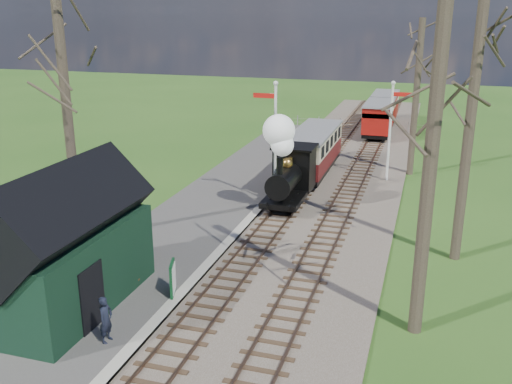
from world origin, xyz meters
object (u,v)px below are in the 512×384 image
at_px(semaphore_near, 274,135).
at_px(locomotive, 288,166).
at_px(bench, 118,282).
at_px(person, 106,319).
at_px(coach, 313,150).
at_px(station_shed, 65,246).
at_px(red_carriage_a, 378,118).
at_px(sign_board, 173,278).
at_px(red_carriage_b, 385,107).
at_px(semaphore_far, 392,124).

distance_m(semaphore_near, locomotive, 1.64).
bearing_deg(bench, person, -65.91).
bearing_deg(coach, station_shed, -103.44).
distance_m(station_shed, person, 3.09).
distance_m(coach, red_carriage_a, 12.20).
relative_size(coach, red_carriage_a, 1.48).
relative_size(locomotive, person, 3.34).
relative_size(semaphore_near, sign_board, 5.23).
bearing_deg(person, station_shed, 57.22).
distance_m(station_shed, red_carriage_b, 36.07).
bearing_deg(semaphore_near, sign_board, -93.44).
distance_m(semaphore_far, locomotive, 7.60).
relative_size(station_shed, bench, 4.08).
xyz_separation_m(semaphore_near, person, (-1.23, -13.57, -2.71)).
bearing_deg(sign_board, coach, 85.13).
xyz_separation_m(locomotive, red_carriage_a, (2.61, 17.99, -0.68)).
distance_m(station_shed, locomotive, 12.66).
bearing_deg(bench, red_carriage_b, 80.31).
relative_size(red_carriage_b, sign_board, 4.30).
bearing_deg(sign_board, red_carriage_b, 83.26).
relative_size(semaphore_far, person, 4.03).
bearing_deg(red_carriage_b, semaphore_far, -84.18).
bearing_deg(semaphore_near, red_carriage_a, 79.34).
relative_size(station_shed, person, 4.44).
height_order(red_carriage_a, person, red_carriage_a).
bearing_deg(person, red_carriage_a, -6.68).
height_order(semaphore_near, coach, semaphore_near).
bearing_deg(coach, semaphore_near, -97.34).
relative_size(semaphore_far, sign_board, 4.81).
height_order(semaphore_far, locomotive, semaphore_far).
height_order(locomotive, person, locomotive).
height_order(coach, bench, coach).
height_order(locomotive, sign_board, locomotive).
xyz_separation_m(semaphore_far, red_carriage_b, (-1.77, 17.40, -1.85)).
height_order(locomotive, red_carriage_b, locomotive).
bearing_deg(sign_board, bench, -167.33).
bearing_deg(red_carriage_a, semaphore_far, -81.52).
bearing_deg(red_carriage_a, bench, -101.50).
xyz_separation_m(semaphore_near, coach, (0.77, 5.97, -2.03)).
distance_m(semaphore_near, semaphore_far, 7.91).
relative_size(station_shed, semaphore_near, 1.01).
xyz_separation_m(station_shed, semaphore_near, (3.53, 12.00, 1.35)).
relative_size(locomotive, red_carriage_b, 0.93).
bearing_deg(semaphore_far, sign_board, -109.38).
xyz_separation_m(station_shed, bench, (1.06, 1.19, -1.67)).
height_order(semaphore_near, semaphore_far, semaphore_near).
bearing_deg(sign_board, station_shed, -151.04).
bearing_deg(coach, person, -95.85).
bearing_deg(red_carriage_b, bench, -99.69).
height_order(semaphore_near, red_carriage_b, semaphore_near).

